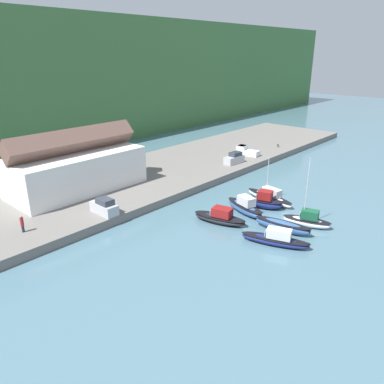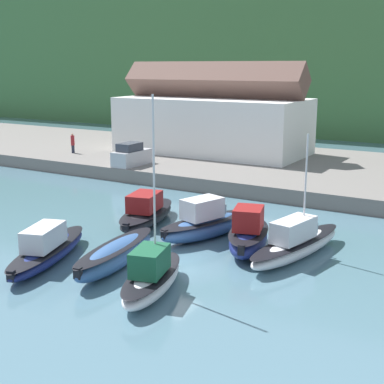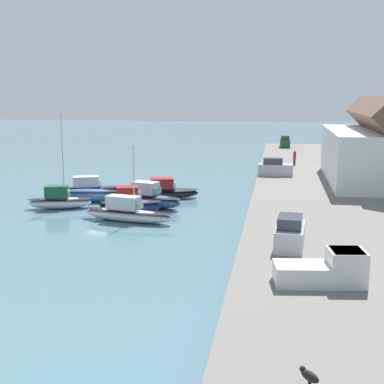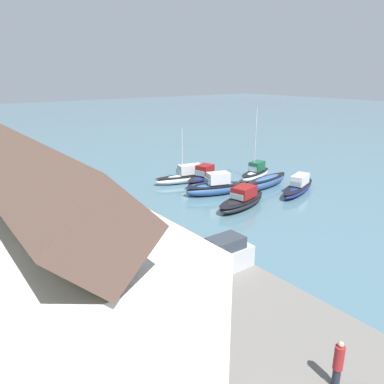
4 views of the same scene
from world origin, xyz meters
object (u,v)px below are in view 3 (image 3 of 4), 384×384
(parked_car_0, at_px, (290,234))
(pickup_truck_0, at_px, (328,269))
(parked_car_2, at_px, (285,142))
(person_on_quay, at_px, (295,157))
(moored_boat_0, at_px, (164,191))
(dog_on_quay, at_px, (309,376))
(moored_boat_4, at_px, (89,188))
(parked_car_1, at_px, (275,168))
(moored_boat_1, at_px, (148,198))
(moored_boat_3, at_px, (127,212))
(moored_boat_6, at_px, (59,200))
(moored_boat_2, at_px, (130,204))
(moored_boat_5, at_px, (88,195))

(parked_car_0, relative_size, pickup_truck_0, 0.88)
(parked_car_2, xyz_separation_m, person_on_quay, (25.02, 1.07, 0.18))
(moored_boat_0, height_order, pickup_truck_0, pickup_truck_0)
(dog_on_quay, bearing_deg, parked_car_2, 47.59)
(moored_boat_0, relative_size, moored_boat_4, 0.92)
(parked_car_2, bearing_deg, parked_car_1, -93.19)
(parked_car_0, xyz_separation_m, person_on_quay, (-40.91, 1.38, 0.18))
(parked_car_0, xyz_separation_m, parked_car_1, (-31.06, -1.24, 0.00))
(moored_boat_1, distance_m, dog_on_quay, 36.15)
(moored_boat_3, bearing_deg, moored_boat_6, -105.82)
(moored_boat_0, xyz_separation_m, person_on_quay, (-19.90, 14.33, 1.56))
(moored_boat_1, height_order, moored_boat_2, moored_boat_2)
(parked_car_1, xyz_separation_m, person_on_quay, (-9.85, 2.62, 0.18))
(pickup_truck_0, bearing_deg, parked_car_0, -172.26)
(moored_boat_4, relative_size, parked_car_2, 1.98)
(moored_boat_5, bearing_deg, parked_car_1, 117.07)
(moored_boat_2, distance_m, person_on_quay, 32.34)
(moored_boat_0, relative_size, parked_car_0, 1.78)
(moored_boat_2, xyz_separation_m, pickup_truck_0, (19.47, 16.33, 1.07))
(moored_boat_2, height_order, parked_car_2, parked_car_2)
(moored_boat_0, relative_size, parked_car_2, 1.82)
(person_on_quay, distance_m, dog_on_quay, 58.18)
(parked_car_0, bearing_deg, moored_boat_4, 139.83)
(moored_boat_0, height_order, person_on_quay, person_on_quay)
(moored_boat_5, bearing_deg, moored_boat_4, -169.69)
(moored_boat_6, height_order, parked_car_1, moored_boat_6)
(moored_boat_4, bearing_deg, moored_boat_1, 37.86)
(parked_car_1, bearing_deg, pickup_truck_0, 4.96)
(moored_boat_3, xyz_separation_m, moored_boat_4, (-11.33, -7.64, -0.08))
(pickup_truck_0, bearing_deg, moored_boat_6, -138.75)
(moored_boat_0, distance_m, dog_on_quay, 40.52)
(moored_boat_6, bearing_deg, moored_boat_5, 139.35)
(moored_boat_5, xyz_separation_m, dog_on_quay, (34.94, 20.75, 0.96))
(moored_boat_3, height_order, parked_car_2, moored_boat_3)
(parked_car_2, bearing_deg, pickup_truck_0, -89.44)
(parked_car_0, bearing_deg, moored_boat_0, 126.20)
(moored_boat_5, relative_size, parked_car_0, 1.74)
(moored_boat_4, xyz_separation_m, dog_on_quay, (38.67, 21.97, 0.95))
(parked_car_1, bearing_deg, moored_boat_0, -49.06)
(parked_car_2, relative_size, person_on_quay, 1.97)
(moored_boat_4, height_order, moored_boat_5, moored_boat_4)
(moored_boat_0, xyz_separation_m, moored_boat_4, (-0.41, -8.67, -0.03))
(parked_car_1, xyz_separation_m, parked_car_2, (-34.87, 1.55, 0.00))
(parked_car_0, relative_size, dog_on_quay, 5.46)
(parked_car_1, height_order, parked_car_2, same)
(pickup_truck_0, distance_m, person_on_quay, 47.63)
(moored_boat_6, distance_m, pickup_truck_0, 31.80)
(pickup_truck_0, bearing_deg, dog_on_quay, -15.67)
(moored_boat_3, xyz_separation_m, dog_on_quay, (27.34, 14.34, 0.87))
(parked_car_0, height_order, pickup_truck_0, parked_car_0)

